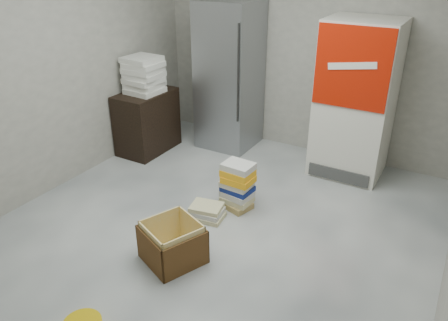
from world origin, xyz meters
TOP-DOWN VIEW (x-y plane):
  - ground at (0.00, 0.00)m, footprint 5.00×5.00m
  - room_shell at (0.00, 0.00)m, footprint 4.04×5.04m
  - steel_fridge at (-0.90, 2.13)m, footprint 0.70×0.72m
  - coke_cooler at (0.75, 2.12)m, footprint 0.80×0.73m
  - wood_shelf at (-1.73, 1.40)m, footprint 0.50×0.80m
  - supply_box_stack at (-1.72, 1.40)m, footprint 0.44×0.45m
  - phonebook_stack_main at (-0.01, 0.73)m, footprint 0.36×0.31m
  - phonebook_stack_side at (-0.17, 0.40)m, footprint 0.37×0.30m
  - cardboard_box at (-0.08, -0.31)m, footprint 0.60×0.60m

SIDE VIEW (x-z plane):
  - ground at x=0.00m, z-range 0.00..0.00m
  - phonebook_stack_side at x=-0.17m, z-range 0.00..0.14m
  - cardboard_box at x=-0.08m, z-range -0.03..0.34m
  - phonebook_stack_main at x=-0.01m, z-range 0.00..0.51m
  - wood_shelf at x=-1.73m, z-range 0.00..0.80m
  - coke_cooler at x=0.75m, z-range 0.00..1.80m
  - steel_fridge at x=-0.90m, z-range 0.00..1.90m
  - supply_box_stack at x=-1.72m, z-range 0.80..1.25m
  - room_shell at x=0.00m, z-range 0.39..3.21m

